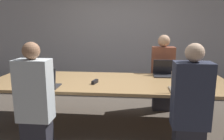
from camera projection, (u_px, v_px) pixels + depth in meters
name	position (u px, v px, depth m)	size (l,w,h in m)	color
ground_plane	(109.00, 125.00, 3.46)	(24.00, 24.00, 0.00)	brown
curtain_wall	(119.00, 32.00, 5.35)	(12.00, 0.06, 2.80)	#ADADB2
conference_table	(108.00, 84.00, 3.32)	(3.60, 1.22, 0.73)	tan
laptop_near_left	(45.00, 82.00, 2.92)	(0.34, 0.27, 0.28)	#333338
person_near_left	(35.00, 103.00, 2.57)	(0.40, 0.24, 1.38)	#2D2D38
laptop_near_right	(183.00, 86.00, 2.77)	(0.31, 0.27, 0.27)	gray
person_near_right	(190.00, 108.00, 2.39)	(0.40, 0.24, 1.38)	#2D2D38
laptop_far_right	(164.00, 71.00, 3.64)	(0.36, 0.26, 0.27)	#333338
person_far_right	(162.00, 74.00, 4.00)	(0.40, 0.24, 1.39)	#2D2D38
cup_far_right	(181.00, 75.00, 3.54)	(0.07, 0.07, 0.08)	white
stapler	(95.00, 82.00, 3.17)	(0.08, 0.16, 0.05)	black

